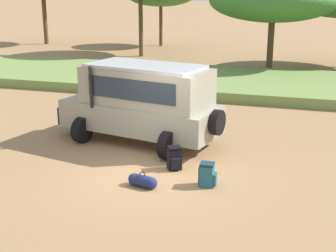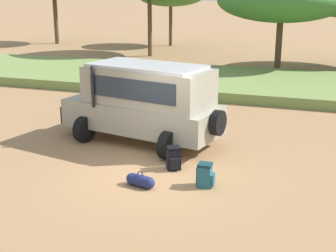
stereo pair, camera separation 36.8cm
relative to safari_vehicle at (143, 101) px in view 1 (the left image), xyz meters
name	(u,v)px [view 1 (the left image)]	position (x,y,z in m)	size (l,w,h in m)	color
ground_plane	(151,173)	(1.07, -2.39, -1.29)	(320.00, 320.00, 0.00)	#9E754C
grass_bank	(229,82)	(1.07, 9.25, -1.07)	(120.00, 7.00, 0.44)	olive
safari_vehicle	(143,101)	(0.00, 0.00, 0.00)	(5.48, 3.35, 2.44)	gray
backpack_beside_front_wheel	(174,158)	(1.58, -1.93, -0.99)	(0.46, 0.49, 0.62)	black
backpack_cluster_center	(207,175)	(2.66, -2.76, -1.01)	(0.45, 0.34, 0.59)	#235B6B
duffel_bag_low_black_case	(143,181)	(1.18, -3.27, -1.15)	(0.78, 0.40, 0.39)	navy
acacia_tree_right_mid	(273,0)	(2.53, 13.90, 2.67)	(7.04, 6.55, 5.17)	brown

